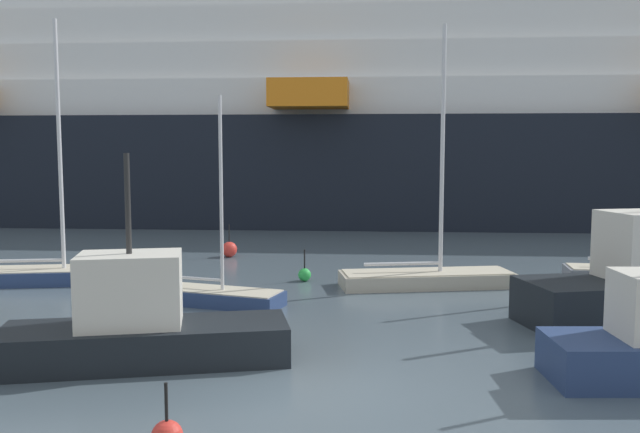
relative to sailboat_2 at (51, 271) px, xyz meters
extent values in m
plane|color=#4C5B66|center=(10.41, -11.36, -0.44)|extent=(600.00, 600.00, 0.00)
cylinder|color=silver|center=(21.88, -0.36, 0.62)|extent=(2.70, 0.47, 0.12)
cube|color=navy|center=(-0.01, 0.00, -0.17)|extent=(6.60, 2.76, 0.54)
cube|color=beige|center=(-0.01, 0.00, 0.11)|extent=(6.33, 2.57, 0.04)
cylinder|color=silver|center=(0.50, 0.07, 4.83)|extent=(0.15, 0.15, 9.47)
cylinder|color=silver|center=(-0.93, -0.13, 0.44)|extent=(2.87, 0.51, 0.12)
cube|color=navy|center=(6.89, -3.44, -0.20)|extent=(5.01, 2.88, 0.48)
cube|color=beige|center=(6.89, -3.44, 0.06)|extent=(4.79, 2.71, 0.04)
cylinder|color=silver|center=(7.26, -3.57, 3.23)|extent=(0.12, 0.12, 6.39)
cylinder|color=silver|center=(6.23, -3.22, 0.39)|extent=(2.08, 0.77, 0.09)
cube|color=#BCB29E|center=(14.44, -0.39, -0.17)|extent=(6.68, 2.78, 0.54)
cube|color=beige|center=(14.44, -0.39, 0.11)|extent=(6.41, 2.59, 0.04)
cylinder|color=silver|center=(14.96, -0.32, 4.67)|extent=(0.16, 0.16, 9.15)
cylinder|color=silver|center=(13.51, -0.52, 0.44)|extent=(2.91, 0.54, 0.12)
cube|color=black|center=(6.42, -9.59, 0.03)|extent=(7.03, 3.30, 0.94)
cube|color=silver|center=(6.09, -9.65, 1.36)|extent=(2.62, 1.99, 1.73)
cylinder|color=#262626|center=(6.09, -9.65, 3.41)|extent=(0.14, 0.14, 2.37)
cylinder|color=black|center=(8.10, -14.30, 0.43)|extent=(0.06, 0.06, 0.66)
sphere|color=green|center=(9.80, 0.52, -0.19)|extent=(0.51, 0.51, 0.51)
cylinder|color=black|center=(9.80, 0.52, 0.44)|extent=(0.06, 0.06, 0.75)
sphere|color=red|center=(5.93, 6.38, -0.07)|extent=(0.74, 0.74, 0.74)
cylinder|color=black|center=(5.93, 6.38, 0.72)|extent=(0.06, 0.06, 0.84)
cube|color=black|center=(21.69, 25.57, 3.24)|extent=(134.88, 26.23, 7.37)
cube|color=white|center=(21.69, 25.57, 8.14)|extent=(124.05, 23.38, 2.41)
cube|color=white|center=(21.69, 25.57, 10.55)|extent=(116.61, 21.98, 2.41)
cube|color=white|center=(21.69, 25.57, 12.96)|extent=(109.17, 20.57, 2.41)
cube|color=white|center=(21.69, 25.57, 15.37)|extent=(101.72, 19.17, 2.41)
cube|color=orange|center=(9.43, 16.49, 8.14)|extent=(5.03, 4.02, 1.69)
camera|label=1|loc=(10.91, -25.04, 4.65)|focal=37.20mm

